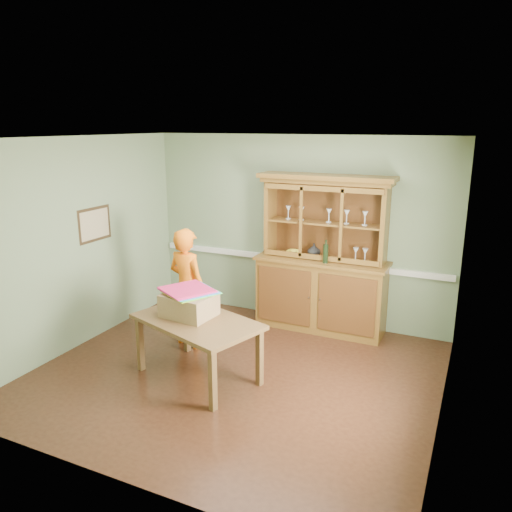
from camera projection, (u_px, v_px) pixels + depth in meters
The scene contains 14 objects.
floor at pixel (236, 374), 5.84m from camera, with size 4.50×4.50×0.00m, color #452616.
ceiling at pixel (233, 138), 5.15m from camera, with size 4.50×4.50×0.00m, color white.
wall_back at pixel (297, 230), 7.25m from camera, with size 4.50×4.50×0.00m, color gray.
wall_left at pixel (79, 244), 6.41m from camera, with size 4.00×4.00×0.00m, color gray.
wall_right at pixel (452, 292), 4.58m from camera, with size 4.00×4.00×0.00m, color gray.
wall_front at pixel (113, 330), 3.74m from camera, with size 4.50×4.50×0.00m, color gray.
chair_rail at pixel (296, 260), 7.34m from camera, with size 4.41×0.05×0.08m, color white.
framed_map at pixel (95, 224), 6.61m from camera, with size 0.03×0.60×0.46m.
window_panel at pixel (449, 285), 4.29m from camera, with size 0.03×0.96×1.36m.
china_hutch at pixel (322, 277), 6.99m from camera, with size 1.86×0.61×2.18m.
dining_table at pixel (197, 327), 5.63m from camera, with size 1.62×1.26×0.71m.
cardboard_box at pixel (189, 305), 5.69m from camera, with size 0.56×0.45×0.26m, color #9B7950.
kite_stack at pixel (189, 291), 5.69m from camera, with size 0.69×0.69×0.05m.
person at pixel (187, 288), 6.45m from camera, with size 0.57×0.38×1.57m, color orange.
Camera 1 is at (2.43, -4.70, 2.85)m, focal length 35.00 mm.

